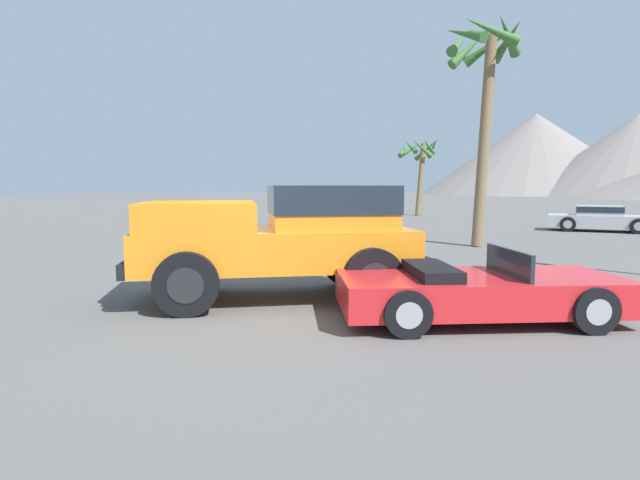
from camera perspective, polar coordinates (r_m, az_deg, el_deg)
name	(u,v)px	position (r m, az deg, el deg)	size (l,w,h in m)	color
ground_plane	(266,300)	(8.91, -6.19, -6.79)	(320.00, 320.00, 0.00)	#5B5956
orange_pickup_truck	(295,235)	(8.82, -2.89, 0.59)	(4.19, 5.23, 2.00)	orange
red_convertible_car	(477,291)	(7.85, 17.48, -5.61)	(3.88, 4.34, 1.06)	red
parked_car_silver	(600,218)	(25.74, 29.39, 2.19)	(4.66, 3.28, 1.16)	#B7BABF
palm_tree_short	(420,157)	(36.09, 11.34, 9.30)	(3.03, 2.96, 5.45)	brown
palm_tree_leaning	(484,79)	(17.87, 18.20, 17.11)	(2.59, 2.67, 7.31)	brown
distant_mountain_range	(596,156)	(135.14, 29.03, 8.35)	(102.28, 75.27, 21.34)	gray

